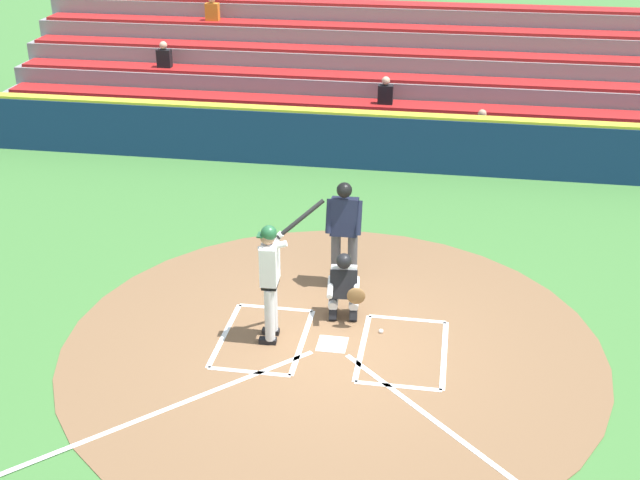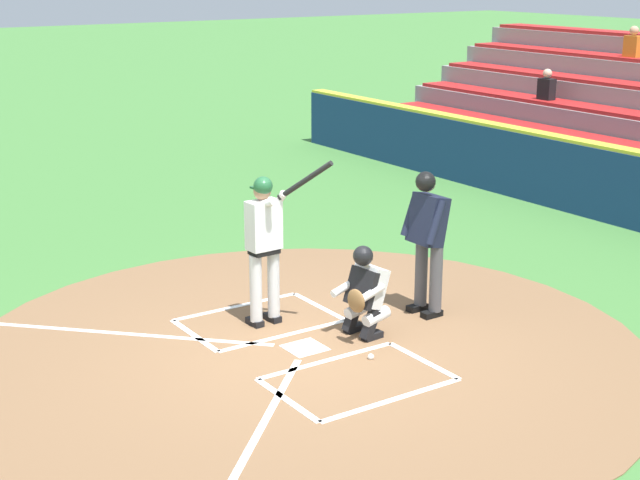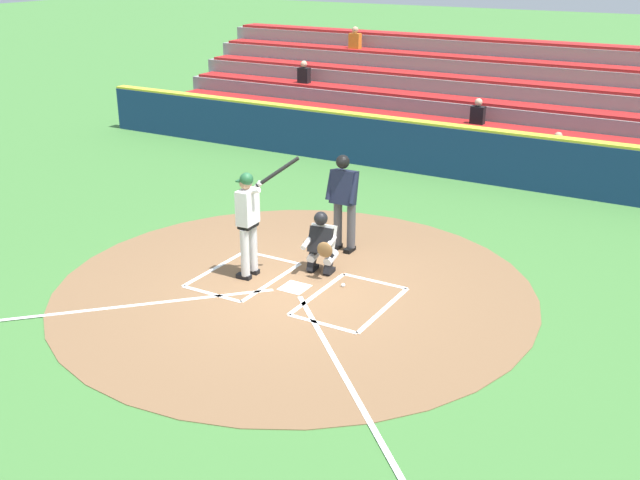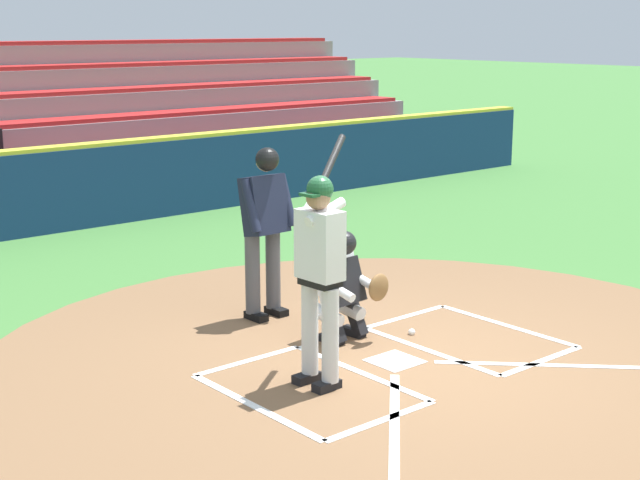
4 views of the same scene
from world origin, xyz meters
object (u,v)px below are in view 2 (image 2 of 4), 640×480
(baseball, at_px, (371,357))
(plate_umpire, at_px, (427,233))
(catcher, at_px, (364,290))
(batter, at_px, (265,239))

(baseball, bearing_deg, plate_umpire, -61.57)
(catcher, relative_size, plate_umpire, 0.61)
(batter, bearing_deg, catcher, -141.46)
(batter, relative_size, catcher, 1.88)
(batter, relative_size, plate_umpire, 1.14)
(plate_umpire, bearing_deg, catcher, 98.43)
(baseball, bearing_deg, batter, 14.78)
(batter, distance_m, plate_umpire, 2.03)
(batter, height_order, plate_umpire, batter)
(plate_umpire, xyz_separation_m, baseball, (-0.78, 1.44, -1.04))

